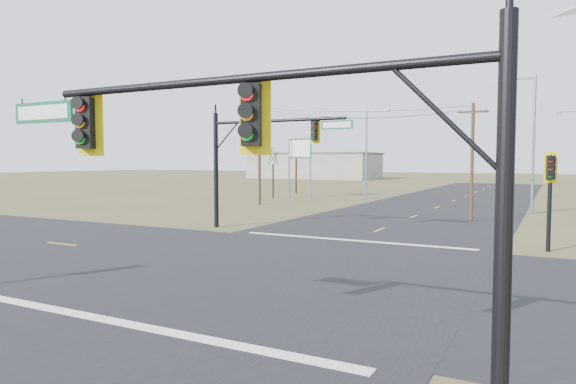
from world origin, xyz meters
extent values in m
plane|color=brown|center=(0.00, 0.00, 0.00)|extent=(320.00, 320.00, 0.00)
cube|color=black|center=(0.00, 0.00, 0.01)|extent=(160.00, 14.00, 0.02)
cube|color=black|center=(0.00, 0.00, 0.01)|extent=(14.00, 160.00, 0.02)
cube|color=silver|center=(0.00, -7.50, 0.03)|extent=(12.00, 0.40, 0.01)
cube|color=silver|center=(0.00, 7.50, 0.03)|extent=(12.00, 0.40, 0.01)
cylinder|color=black|center=(8.33, -9.12, 3.01)|extent=(0.24, 0.24, 6.01)
cylinder|color=black|center=(4.04, -9.12, 5.41)|extent=(8.59, 0.15, 0.15)
cube|color=#0C5633|center=(-0.97, -9.12, 5.06)|extent=(1.80, 0.05, 0.45)
cylinder|color=black|center=(-9.19, 8.74, 3.43)|extent=(0.27, 0.27, 6.86)
cylinder|color=black|center=(-5.03, 8.74, 6.26)|extent=(8.33, 0.18, 0.18)
cube|color=#0C5633|center=(-1.39, 8.74, 5.91)|extent=(1.80, 0.05, 0.45)
cylinder|color=black|center=(8.73, 8.64, 2.12)|extent=(0.18, 0.18, 4.25)
cylinder|color=#4B3520|center=(4.03, 18.99, 3.91)|extent=(0.23, 0.23, 7.81)
cube|color=#4B3520|center=(4.03, 18.99, 7.21)|extent=(1.91, 0.35, 0.12)
cylinder|color=#4B3520|center=(-15.01, 23.62, 4.51)|extent=(0.26, 0.26, 9.02)
cube|color=#4B3520|center=(-15.01, 23.62, 8.42)|extent=(2.20, 0.40, 0.12)
cylinder|color=gray|center=(-16.99, 33.29, 3.21)|extent=(0.17, 0.17, 6.41)
cylinder|color=gray|center=(-14.43, 33.29, 3.21)|extent=(0.17, 0.17, 6.41)
cube|color=#0C5633|center=(-15.71, 33.29, 5.34)|extent=(3.27, 1.14, 2.14)
cylinder|color=gray|center=(7.38, 26.71, 5.24)|extent=(0.21, 0.21, 10.48)
cylinder|color=gray|center=(6.12, 26.71, 10.28)|extent=(2.51, 0.13, 0.13)
cube|color=gray|center=(4.87, 26.71, 10.18)|extent=(0.60, 0.32, 0.19)
cylinder|color=gray|center=(10.21, 45.96, 9.24)|extent=(2.26, 0.11, 0.11)
cube|color=gray|center=(9.08, 45.96, 9.14)|extent=(0.54, 0.30, 0.17)
cylinder|color=gray|center=(-8.77, 35.07, 4.71)|extent=(0.19, 0.19, 9.42)
cylinder|color=gray|center=(-7.64, 35.07, 9.22)|extent=(2.26, 0.11, 0.11)
cube|color=gray|center=(-6.51, 35.07, 9.12)|extent=(0.56, 0.35, 0.17)
cylinder|color=black|center=(-17.83, 31.17, 1.83)|extent=(0.18, 0.18, 3.67)
cylinder|color=black|center=(-19.20, 39.37, 2.37)|extent=(0.22, 0.22, 4.73)
cube|color=#AAA397|center=(-40.00, 90.00, 2.75)|extent=(28.00, 14.00, 5.50)
camera|label=1|loc=(8.94, -16.59, 4.01)|focal=32.00mm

